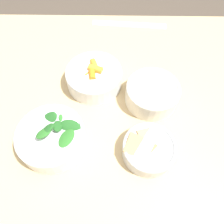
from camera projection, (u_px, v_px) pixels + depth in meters
ground_plane at (106, 187)px, 1.29m from camera, size 10.00×10.00×0.00m
dining_table at (101, 142)px, 0.73m from camera, size 1.04×1.02×0.78m
bowl_carrots at (94, 77)px, 0.68m from camera, size 0.17×0.17×0.07m
bowl_greens at (52, 137)px, 0.57m from camera, size 0.18×0.18×0.10m
bowl_beans_hotdog at (152, 94)px, 0.65m from camera, size 0.16×0.16×0.06m
bowl_cookies at (149, 149)px, 0.56m from camera, size 0.14×0.14×0.05m
ruler at (129, 25)px, 0.86m from camera, size 0.29×0.05×0.00m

